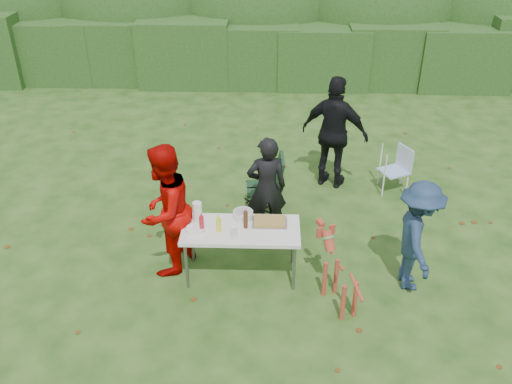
{
  "coord_description": "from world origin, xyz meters",
  "views": [
    {
      "loc": [
        0.47,
        -5.39,
        4.63
      ],
      "look_at": [
        0.28,
        0.76,
        1.0
      ],
      "focal_mm": 38.0,
      "sensor_mm": 36.0,
      "label": 1
    }
  ],
  "objects_px": {
    "camping_chair": "(264,185)",
    "ketchup_bottle": "(202,224)",
    "person_cook": "(267,188)",
    "child": "(417,237)",
    "dog": "(341,277)",
    "lawn_chair": "(394,169)",
    "beer_bottle": "(246,220)",
    "person_red_jacket": "(165,211)",
    "paper_towel_roll": "(197,211)",
    "person_black_puffy": "(335,133)",
    "mustard_bottle": "(219,225)",
    "folding_table": "(241,232)"
  },
  "relations": [
    {
      "from": "person_black_puffy",
      "to": "camping_chair",
      "type": "xyz_separation_m",
      "value": [
        -1.14,
        -0.93,
        -0.47
      ]
    },
    {
      "from": "person_cook",
      "to": "person_red_jacket",
      "type": "xyz_separation_m",
      "value": [
        -1.29,
        -0.83,
        0.12
      ]
    },
    {
      "from": "camping_chair",
      "to": "child",
      "type": "bearing_deg",
      "value": 135.48
    },
    {
      "from": "mustard_bottle",
      "to": "paper_towel_roll",
      "type": "xyz_separation_m",
      "value": [
        -0.3,
        0.26,
        0.03
      ]
    },
    {
      "from": "folding_table",
      "to": "person_red_jacket",
      "type": "bearing_deg",
      "value": 172.06
    },
    {
      "from": "person_black_puffy",
      "to": "mustard_bottle",
      "type": "xyz_separation_m",
      "value": [
        -1.68,
        -2.56,
        -0.12
      ]
    },
    {
      "from": "beer_bottle",
      "to": "dog",
      "type": "bearing_deg",
      "value": -26.59
    },
    {
      "from": "paper_towel_roll",
      "to": "person_black_puffy",
      "type": "bearing_deg",
      "value": 49.36
    },
    {
      "from": "dog",
      "to": "beer_bottle",
      "type": "distance_m",
      "value": 1.37
    },
    {
      "from": "person_red_jacket",
      "to": "child",
      "type": "xyz_separation_m",
      "value": [
        3.17,
        -0.26,
        -0.15
      ]
    },
    {
      "from": "person_black_puffy",
      "to": "child",
      "type": "height_order",
      "value": "person_black_puffy"
    },
    {
      "from": "ketchup_bottle",
      "to": "beer_bottle",
      "type": "height_order",
      "value": "beer_bottle"
    },
    {
      "from": "child",
      "to": "dog",
      "type": "bearing_deg",
      "value": 114.5
    },
    {
      "from": "lawn_chair",
      "to": "paper_towel_roll",
      "type": "height_order",
      "value": "paper_towel_roll"
    },
    {
      "from": "camping_chair",
      "to": "ketchup_bottle",
      "type": "height_order",
      "value": "camping_chair"
    },
    {
      "from": "person_cook",
      "to": "person_red_jacket",
      "type": "bearing_deg",
      "value": 23.77
    },
    {
      "from": "camping_chair",
      "to": "lawn_chair",
      "type": "relative_size",
      "value": 1.26
    },
    {
      "from": "person_red_jacket",
      "to": "dog",
      "type": "relative_size",
      "value": 1.94
    },
    {
      "from": "folding_table",
      "to": "beer_bottle",
      "type": "height_order",
      "value": "beer_bottle"
    },
    {
      "from": "lawn_chair",
      "to": "beer_bottle",
      "type": "bearing_deg",
      "value": 17.73
    },
    {
      "from": "folding_table",
      "to": "mustard_bottle",
      "type": "height_order",
      "value": "mustard_bottle"
    },
    {
      "from": "person_red_jacket",
      "to": "child",
      "type": "distance_m",
      "value": 3.19
    },
    {
      "from": "person_black_puffy",
      "to": "child",
      "type": "bearing_deg",
      "value": 130.95
    },
    {
      "from": "child",
      "to": "beer_bottle",
      "type": "bearing_deg",
      "value": 86.28
    },
    {
      "from": "lawn_chair",
      "to": "paper_towel_roll",
      "type": "relative_size",
      "value": 2.97
    },
    {
      "from": "child",
      "to": "camping_chair",
      "type": "relative_size",
      "value": 1.55
    },
    {
      "from": "person_cook",
      "to": "beer_bottle",
      "type": "bearing_deg",
      "value": 66.01
    },
    {
      "from": "person_cook",
      "to": "camping_chair",
      "type": "distance_m",
      "value": 0.67
    },
    {
      "from": "person_cook",
      "to": "child",
      "type": "relative_size",
      "value": 1.04
    },
    {
      "from": "folding_table",
      "to": "camping_chair",
      "type": "relative_size",
      "value": 1.54
    },
    {
      "from": "camping_chair",
      "to": "person_red_jacket",
      "type": "bearing_deg",
      "value": 45.43
    },
    {
      "from": "lawn_chair",
      "to": "ketchup_bottle",
      "type": "distance_m",
      "value": 3.8
    },
    {
      "from": "dog",
      "to": "lawn_chair",
      "type": "height_order",
      "value": "dog"
    },
    {
      "from": "person_red_jacket",
      "to": "lawn_chair",
      "type": "height_order",
      "value": "person_red_jacket"
    },
    {
      "from": "person_black_puffy",
      "to": "beer_bottle",
      "type": "relative_size",
      "value": 7.97
    },
    {
      "from": "dog",
      "to": "paper_towel_roll",
      "type": "xyz_separation_m",
      "value": [
        -1.8,
        0.74,
        0.43
      ]
    },
    {
      "from": "person_black_puffy",
      "to": "paper_towel_roll",
      "type": "distance_m",
      "value": 3.04
    },
    {
      "from": "person_red_jacket",
      "to": "child",
      "type": "bearing_deg",
      "value": 108.05
    },
    {
      "from": "person_black_puffy",
      "to": "lawn_chair",
      "type": "height_order",
      "value": "person_black_puffy"
    },
    {
      "from": "beer_bottle",
      "to": "mustard_bottle",
      "type": "bearing_deg",
      "value": -163.37
    },
    {
      "from": "folding_table",
      "to": "person_cook",
      "type": "bearing_deg",
      "value": 71.9
    },
    {
      "from": "person_black_puffy",
      "to": "lawn_chair",
      "type": "xyz_separation_m",
      "value": [
        1.01,
        -0.16,
        -0.57
      ]
    },
    {
      "from": "person_red_jacket",
      "to": "camping_chair",
      "type": "bearing_deg",
      "value": 161.53
    },
    {
      "from": "folding_table",
      "to": "camping_chair",
      "type": "height_order",
      "value": "camping_chair"
    },
    {
      "from": "camping_chair",
      "to": "ketchup_bottle",
      "type": "bearing_deg",
      "value": 61.91
    },
    {
      "from": "person_cook",
      "to": "paper_towel_roll",
      "type": "height_order",
      "value": "person_cook"
    },
    {
      "from": "person_black_puffy",
      "to": "camping_chair",
      "type": "distance_m",
      "value": 1.54
    },
    {
      "from": "person_cook",
      "to": "lawn_chair",
      "type": "distance_m",
      "value": 2.54
    },
    {
      "from": "person_cook",
      "to": "ketchup_bottle",
      "type": "bearing_deg",
      "value": 43.54
    },
    {
      "from": "person_black_puffy",
      "to": "mustard_bottle",
      "type": "distance_m",
      "value": 3.07
    }
  ]
}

